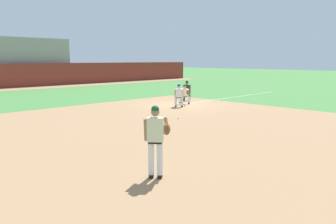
# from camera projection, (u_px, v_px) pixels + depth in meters

# --- Properties ---
(ground_plane) EXTENTS (160.00, 160.00, 0.00)m
(ground_plane) POSITION_uv_depth(u_px,v_px,m) (179.00, 105.00, 21.76)
(ground_plane) COLOR #47843D
(infield_dirt_patch) EXTENTS (18.00, 18.00, 0.01)m
(infield_dirt_patch) POSITION_uv_depth(u_px,v_px,m) (173.00, 125.00, 15.04)
(infield_dirt_patch) COLOR #A87F56
(infield_dirt_patch) RESTS_ON ground
(warning_track_strip) EXTENTS (48.00, 3.20, 0.01)m
(warning_track_strip) POSITION_uv_depth(u_px,v_px,m) (46.00, 87.00, 35.79)
(warning_track_strip) COLOR #A87F56
(warning_track_strip) RESTS_ON ground
(foul_line_stripe) EXTENTS (12.66, 0.10, 0.00)m
(foul_line_stripe) POSITION_uv_depth(u_px,v_px,m) (233.00, 97.00, 26.16)
(foul_line_stripe) COLOR white
(foul_line_stripe) RESTS_ON ground
(first_base_bag) EXTENTS (0.38, 0.38, 0.09)m
(first_base_bag) POSITION_uv_depth(u_px,v_px,m) (179.00, 104.00, 21.76)
(first_base_bag) COLOR white
(first_base_bag) RESTS_ON ground
(baseball) EXTENTS (0.07, 0.07, 0.07)m
(baseball) POSITION_uv_depth(u_px,v_px,m) (178.00, 118.00, 16.65)
(baseball) COLOR white
(baseball) RESTS_ON ground
(pitcher) EXTENTS (0.85, 0.56, 1.86)m
(pitcher) POSITION_uv_depth(u_px,v_px,m) (156.00, 137.00, 8.19)
(pitcher) COLOR black
(pitcher) RESTS_ON ground
(first_baseman) EXTENTS (0.77, 1.07, 1.34)m
(first_baseman) POSITION_uv_depth(u_px,v_px,m) (185.00, 93.00, 22.14)
(first_baseman) COLOR black
(first_baseman) RESTS_ON ground
(baserunner) EXTENTS (0.67, 0.68, 1.46)m
(baserunner) POSITION_uv_depth(u_px,v_px,m) (179.00, 95.00, 20.71)
(baserunner) COLOR black
(baserunner) RESTS_ON ground
(umpire) EXTENTS (0.66, 0.68, 1.46)m
(umpire) POSITION_uv_depth(u_px,v_px,m) (187.00, 90.00, 24.09)
(umpire) COLOR black
(umpire) RESTS_ON ground
(outfield_wall) EXTENTS (48.00, 0.50, 2.60)m
(outfield_wall) POSITION_uv_depth(u_px,v_px,m) (38.00, 75.00, 36.99)
(outfield_wall) COLOR maroon
(outfield_wall) RESTS_ON ground
(stadium_seating_block) EXTENTS (8.95, 5.05, 5.45)m
(stadium_seating_block) POSITION_uv_depth(u_px,v_px,m) (25.00, 62.00, 39.10)
(stadium_seating_block) COLOR gray
(stadium_seating_block) RESTS_ON ground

